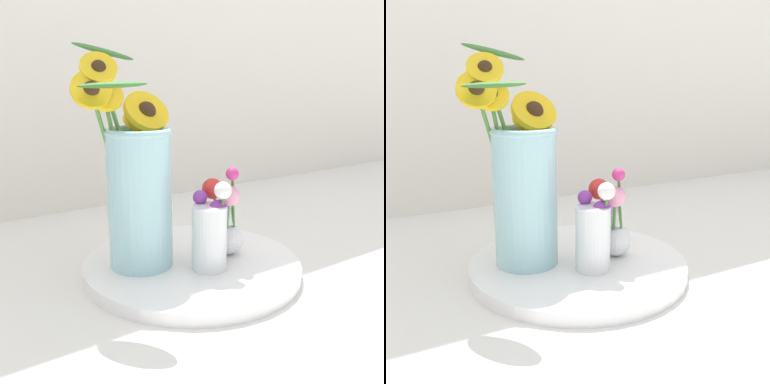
{
  "view_description": "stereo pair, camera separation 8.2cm",
  "coord_description": "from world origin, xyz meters",
  "views": [
    {
      "loc": [
        -0.42,
        -0.6,
        0.36
      ],
      "look_at": [
        0.02,
        0.06,
        0.16
      ],
      "focal_mm": 42.0,
      "sensor_mm": 36.0,
      "label": 1
    },
    {
      "loc": [
        -0.35,
        -0.64,
        0.36
      ],
      "look_at": [
        0.02,
        0.06,
        0.16
      ],
      "focal_mm": 42.0,
      "sensor_mm": 36.0,
      "label": 2
    }
  ],
  "objects": [
    {
      "name": "ground_plane",
      "position": [
        0.0,
        0.0,
        0.0
      ],
      "size": [
        6.0,
        6.0,
        0.0
      ],
      "primitive_type": "plane",
      "color": "silver"
    },
    {
      "name": "serving_tray",
      "position": [
        0.02,
        0.06,
        0.01
      ],
      "size": [
        0.41,
        0.41,
        0.02
      ],
      "color": "white",
      "rests_on": "ground_plane"
    },
    {
      "name": "mason_jar_sunflowers",
      "position": [
        -0.07,
        0.1,
        0.18
      ],
      "size": [
        0.2,
        0.24,
        0.4
      ],
      "color": "#9ED1D6",
      "rests_on": "serving_tray"
    },
    {
      "name": "vase_small_center",
      "position": [
        0.03,
        0.01,
        0.09
      ],
      "size": [
        0.07,
        0.07,
        0.16
      ],
      "color": "white",
      "rests_on": "serving_tray"
    },
    {
      "name": "vase_bulb_right",
      "position": [
        0.09,
        0.05,
        0.09
      ],
      "size": [
        0.09,
        0.08,
        0.18
      ],
      "color": "white",
      "rests_on": "serving_tray"
    }
  ]
}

